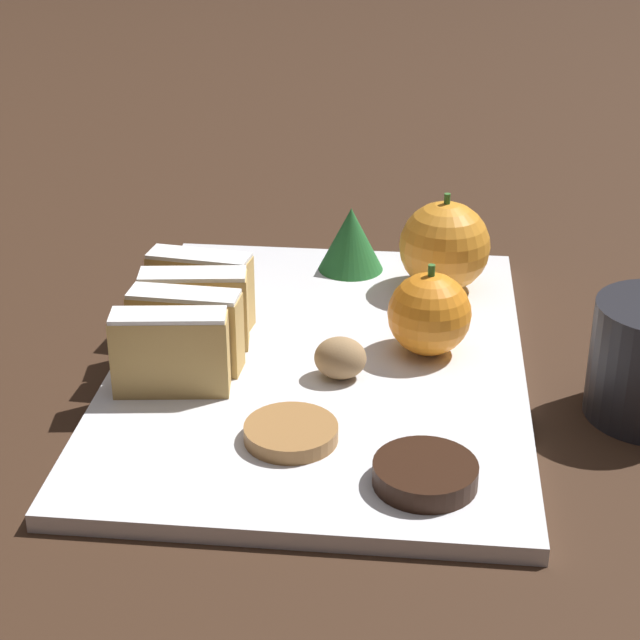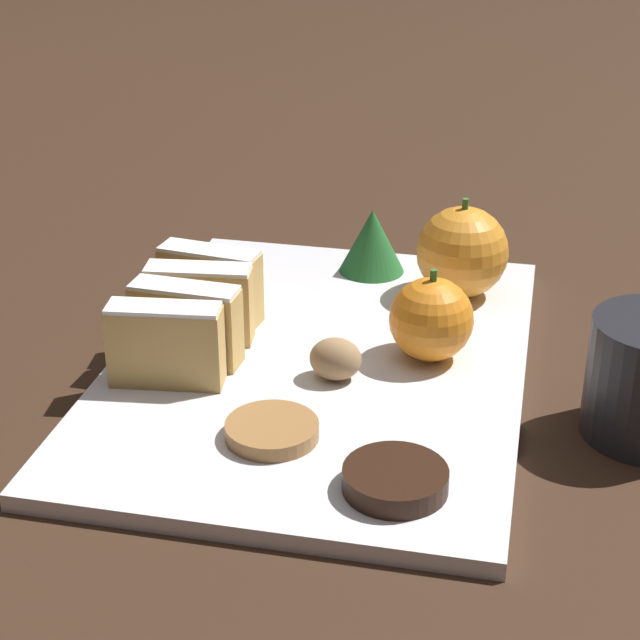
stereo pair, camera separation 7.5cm
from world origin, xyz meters
name	(u,v)px [view 1 (the left image)]	position (x,y,z in m)	size (l,w,h in m)	color
ground_plane	(320,372)	(0.00, 0.00, 0.00)	(6.00, 6.00, 0.00)	#382316
serving_platter	(320,365)	(0.00, 0.00, 0.01)	(0.29, 0.41, 0.01)	white
stollen_slice_front	(170,353)	(-0.09, -0.06, 0.04)	(0.08, 0.03, 0.06)	tan
stollen_slice_second	(186,330)	(-0.09, -0.02, 0.04)	(0.08, 0.03, 0.06)	tan
stollen_slice_third	(194,309)	(-0.09, 0.01, 0.04)	(0.08, 0.03, 0.06)	tan
stollen_slice_fourth	(201,290)	(-0.10, 0.04, 0.04)	(0.08, 0.03, 0.06)	tan
orange_near	(445,246)	(0.09, 0.13, 0.05)	(0.07, 0.07, 0.08)	orange
orange_far	(429,314)	(0.08, 0.02, 0.04)	(0.06, 0.06, 0.07)	orange
walnut	(340,358)	(0.02, -0.03, 0.03)	(0.04, 0.03, 0.03)	#9E7A51
chocolate_cookie	(425,474)	(0.08, -0.15, 0.02)	(0.06, 0.06, 0.01)	black
gingerbread_cookie	(291,433)	(-0.01, -0.11, 0.02)	(0.06, 0.06, 0.01)	#A3703D
evergreen_sprig	(351,239)	(0.01, 0.16, 0.04)	(0.06, 0.06, 0.05)	#23662D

